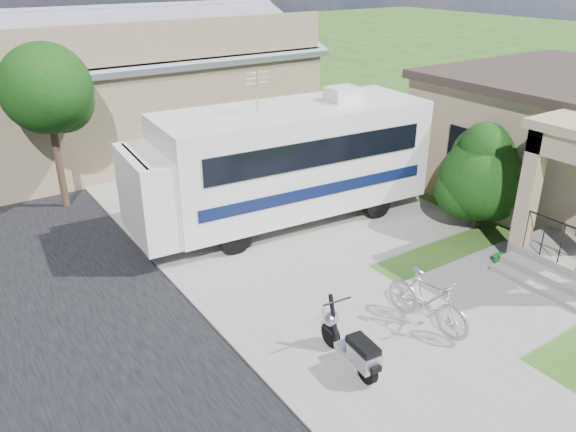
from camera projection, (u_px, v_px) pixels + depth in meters
ground at (378, 312)px, 11.28m from camera, size 120.00×120.00×0.00m
sidewalk_slab at (147, 176)px, 18.30m from camera, size 4.00×80.00×0.06m
driveway_slab at (308, 216)px, 15.42m from camera, size 7.00×6.00×0.05m
walk_slab at (514, 288)px, 12.04m from camera, size 4.00×3.00×0.05m
warehouse at (128, 91)px, 20.99m from camera, size 12.50×8.40×5.04m
street_tree_a at (50, 92)px, 14.87m from camera, size 2.44×2.40×4.58m
motorhome at (283, 160)px, 14.53m from camera, size 8.03×3.06×4.03m
shrub at (480, 175)px, 14.33m from camera, size 2.31×2.20×2.83m
scooter at (353, 346)px, 9.50m from camera, size 0.56×1.60×1.05m
bicycle at (427, 303)px, 10.55m from camera, size 0.73×1.90×1.11m
garden_hose at (502, 261)px, 13.00m from camera, size 0.40×0.40×0.18m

